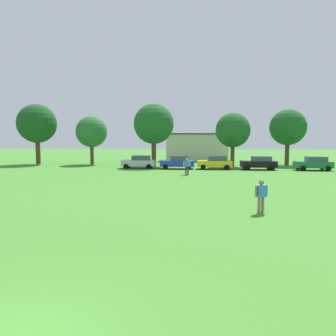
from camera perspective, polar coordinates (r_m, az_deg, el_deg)
The scene contains 14 objects.
ground_plane at distance 35.39m, azimuth -1.18°, elevation -0.86°, with size 160.00×160.00×0.00m, color #42842D.
adult_bystander at distance 16.89m, azimuth 16.66°, elevation -4.44°, with size 0.72×0.57×1.74m.
bystander_near_trees at distance 33.19m, azimuth 3.47°, elevation 0.56°, with size 0.77×0.56×1.80m.
parked_car_silver_0 at distance 40.71m, azimuth -5.29°, elevation 1.14°, with size 4.30×2.02×1.68m.
parked_car_blue_1 at distance 39.90m, azimuth 1.81°, elevation 1.08°, with size 4.30×2.02×1.68m.
parked_car_yellow_2 at distance 39.91m, azimuth 8.62°, elevation 1.02°, with size 4.30×2.02×1.68m.
parked_car_black_3 at distance 40.40m, azimuth 16.31°, elevation 0.92°, with size 4.30×2.02×1.68m.
parked_car_green_4 at distance 41.95m, azimuth 25.08°, elevation 0.78°, with size 4.30×2.02×1.68m.
tree_far_left at distance 51.01m, azimuth -22.82°, elevation 7.44°, with size 5.76×5.76×8.97m.
tree_left at distance 48.11m, azimuth -13.81°, elevation 6.41°, with size 4.61×4.61×7.18m.
tree_center_left at distance 43.70m, azimuth -2.63°, elevation 8.00°, with size 5.56×5.56×8.67m.
tree_center_right at distance 44.00m, azimuth 11.77°, elevation 6.75°, with size 4.74×4.74×7.39m.
tree_right at distance 48.69m, azimuth 21.06°, elevation 6.92°, with size 5.19×5.19×8.09m.
house_left at distance 55.63m, azimuth 5.31°, elevation 3.87°, with size 10.85×6.38×4.79m.
Camera 1 is at (3.37, -5.02, 3.84)m, focal length 33.37 mm.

